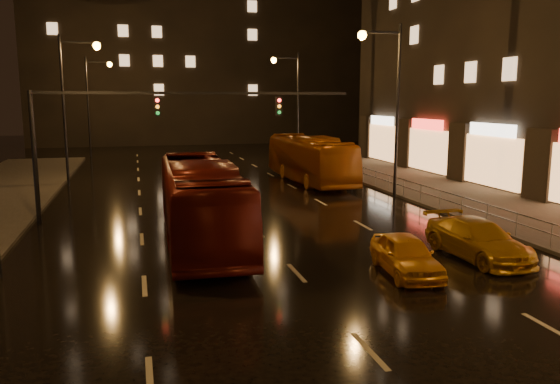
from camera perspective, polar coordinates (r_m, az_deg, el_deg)
The scene contains 9 objects.
ground at distance 28.06m, azimuth -4.08°, elevation -2.29°, with size 140.00×140.00×0.00m, color black.
sidewalk_right at distance 29.34m, azimuth 24.88°, elevation -2.50°, with size 7.00×70.00×0.15m, color #38332D.
building_distant at distance 80.43m, azimuth -8.60°, elevation 18.27°, with size 44.00×16.00×36.00m, color black.
traffic_signal at distance 27.00m, azimuth -14.90°, elevation 7.08°, with size 15.31×0.32×6.20m.
railing_right at distance 29.68m, azimuth 16.39°, elevation -0.24°, with size 0.05×56.00×1.00m.
bus_red at distance 22.58m, azimuth -8.31°, elevation -0.97°, with size 2.81×12.01×3.35m, color maroon.
bus_curb at distance 38.68m, azimuth 3.12°, elevation 3.46°, with size 2.74×11.72×3.26m, color #A45110.
taxi_near at distance 18.86m, azimuth 13.01°, elevation -6.40°, with size 1.56×3.87×1.32m, color orange.
taxi_far at distance 21.43m, azimuth 19.97°, elevation -4.68°, with size 1.98×4.87×1.41m, color #C28512.
Camera 1 is at (-5.07, -6.98, 5.79)m, focal length 35.00 mm.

